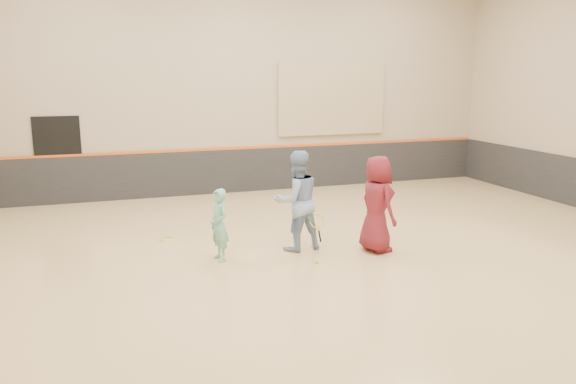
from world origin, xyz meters
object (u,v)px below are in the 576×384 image
object	(u,v)px
young_man	(377,204)
spare_racket	(167,235)
girl	(219,225)
instructor	(297,201)

from	to	relation	value
young_man	spare_racket	xyz separation A→B (m)	(-3.58, 1.93, -0.80)
spare_racket	girl	bearing A→B (deg)	-64.44
instructor	spare_racket	size ratio (longest dim) A/B	2.64
instructor	spare_racket	distance (m)	2.75
girl	instructor	distance (m)	1.52
young_man	spare_racket	world-z (taller)	young_man
girl	spare_racket	bearing A→B (deg)	-166.73
girl	spare_racket	world-z (taller)	girl
young_man	girl	bearing A→B (deg)	74.68
girl	instructor	size ratio (longest dim) A/B	0.69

